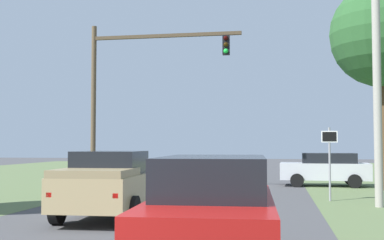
{
  "coord_description": "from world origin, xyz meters",
  "views": [
    {
      "loc": [
        3.41,
        -4.53,
        2.13
      ],
      "look_at": [
        0.16,
        14.06,
        3.08
      ],
      "focal_mm": 46.01,
      "sensor_mm": 36.0,
      "label": 1
    }
  ],
  "objects_px": {
    "traffic_light": "(130,81)",
    "keep_moving_sign": "(330,154)",
    "red_suv_near": "(213,213)",
    "pickup_truck_lead": "(112,183)",
    "utility_pole_right": "(377,74)",
    "crossing_suv_far": "(325,168)",
    "oak_tree_right": "(384,34)"
  },
  "relations": [
    {
      "from": "pickup_truck_lead",
      "to": "utility_pole_right",
      "type": "height_order",
      "value": "utility_pole_right"
    },
    {
      "from": "pickup_truck_lead",
      "to": "utility_pole_right",
      "type": "bearing_deg",
      "value": 24.84
    },
    {
      "from": "red_suv_near",
      "to": "keep_moving_sign",
      "type": "bearing_deg",
      "value": 75.16
    },
    {
      "from": "keep_moving_sign",
      "to": "utility_pole_right",
      "type": "distance_m",
      "value": 3.53
    },
    {
      "from": "red_suv_near",
      "to": "oak_tree_right",
      "type": "relative_size",
      "value": 0.49
    },
    {
      "from": "red_suv_near",
      "to": "pickup_truck_lead",
      "type": "bearing_deg",
      "value": 122.86
    },
    {
      "from": "traffic_light",
      "to": "crossing_suv_far",
      "type": "relative_size",
      "value": 1.74
    },
    {
      "from": "oak_tree_right",
      "to": "red_suv_near",
      "type": "bearing_deg",
      "value": -110.52
    },
    {
      "from": "traffic_light",
      "to": "keep_moving_sign",
      "type": "height_order",
      "value": "traffic_light"
    },
    {
      "from": "oak_tree_right",
      "to": "keep_moving_sign",
      "type": "bearing_deg",
      "value": -122.1
    },
    {
      "from": "pickup_truck_lead",
      "to": "traffic_light",
      "type": "bearing_deg",
      "value": 103.67
    },
    {
      "from": "pickup_truck_lead",
      "to": "oak_tree_right",
      "type": "height_order",
      "value": "oak_tree_right"
    },
    {
      "from": "red_suv_near",
      "to": "pickup_truck_lead",
      "type": "height_order",
      "value": "pickup_truck_lead"
    },
    {
      "from": "traffic_light",
      "to": "crossing_suv_far",
      "type": "distance_m",
      "value": 10.92
    },
    {
      "from": "traffic_light",
      "to": "utility_pole_right",
      "type": "xyz_separation_m",
      "value": [
        10.31,
        -4.73,
        -0.6
      ]
    },
    {
      "from": "utility_pole_right",
      "to": "keep_moving_sign",
      "type": "bearing_deg",
      "value": 132.9
    },
    {
      "from": "red_suv_near",
      "to": "crossing_suv_far",
      "type": "bearing_deg",
      "value": 79.24
    },
    {
      "from": "utility_pole_right",
      "to": "crossing_suv_far",
      "type": "bearing_deg",
      "value": 96.66
    },
    {
      "from": "crossing_suv_far",
      "to": "pickup_truck_lead",
      "type": "bearing_deg",
      "value": -120.47
    },
    {
      "from": "traffic_light",
      "to": "keep_moving_sign",
      "type": "xyz_separation_m",
      "value": [
        8.84,
        -3.15,
        -3.4
      ]
    },
    {
      "from": "keep_moving_sign",
      "to": "traffic_light",
      "type": "bearing_deg",
      "value": 160.37
    },
    {
      "from": "traffic_light",
      "to": "red_suv_near",
      "type": "bearing_deg",
      "value": -67.85
    },
    {
      "from": "pickup_truck_lead",
      "to": "crossing_suv_far",
      "type": "height_order",
      "value": "pickup_truck_lead"
    },
    {
      "from": "pickup_truck_lead",
      "to": "red_suv_near",
      "type": "bearing_deg",
      "value": -57.14
    },
    {
      "from": "pickup_truck_lead",
      "to": "utility_pole_right",
      "type": "distance_m",
      "value": 9.75
    },
    {
      "from": "red_suv_near",
      "to": "oak_tree_right",
      "type": "xyz_separation_m",
      "value": [
        6.03,
        16.11,
        6.31
      ]
    },
    {
      "from": "keep_moving_sign",
      "to": "oak_tree_right",
      "type": "distance_m",
      "value": 7.99
    },
    {
      "from": "oak_tree_right",
      "to": "crossing_suv_far",
      "type": "height_order",
      "value": "oak_tree_right"
    },
    {
      "from": "crossing_suv_far",
      "to": "traffic_light",
      "type": "bearing_deg",
      "value": -158.02
    },
    {
      "from": "keep_moving_sign",
      "to": "crossing_suv_far",
      "type": "xyz_separation_m",
      "value": [
        0.47,
        6.92,
        -0.87
      ]
    },
    {
      "from": "red_suv_near",
      "to": "traffic_light",
      "type": "bearing_deg",
      "value": 112.15
    },
    {
      "from": "oak_tree_right",
      "to": "crossing_suv_far",
      "type": "distance_m",
      "value": 7.22
    }
  ]
}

